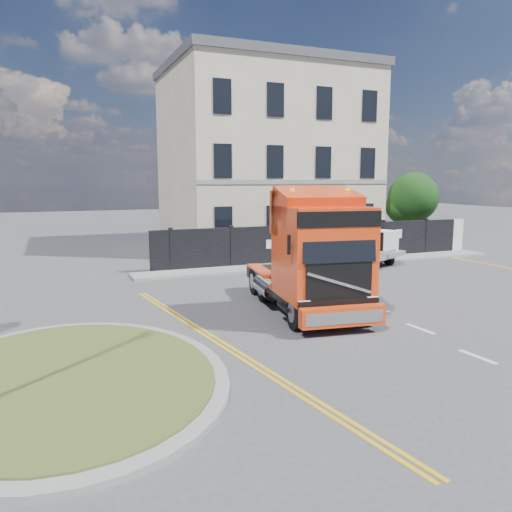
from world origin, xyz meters
name	(u,v)px	position (x,y,z in m)	size (l,w,h in m)	color
ground	(295,315)	(0.00, 0.00, 0.00)	(120.00, 120.00, 0.00)	#424244
traffic_island	(67,378)	(-7.00, -3.00, 0.08)	(6.80, 6.80, 0.17)	gray
hoarding_fence	(329,242)	(6.55, 9.00, 1.00)	(18.80, 0.25, 2.00)	black
georgian_building	(264,157)	(6.00, 16.50, 5.77)	(12.30, 10.30, 12.80)	beige
tree	(411,200)	(14.38, 12.10, 3.05)	(3.20, 3.20, 4.80)	#382619
pavement_far	(328,263)	(6.00, 8.10, 0.06)	(20.00, 1.60, 0.12)	gray
truck	(315,260)	(0.54, -0.23, 1.78)	(3.36, 6.91, 3.98)	black
flatbed_pickup	(369,246)	(7.83, 7.16, 0.97)	(3.33, 4.78, 1.81)	slate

